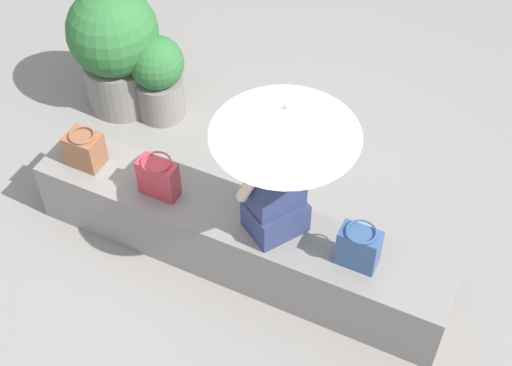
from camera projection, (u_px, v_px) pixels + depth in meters
name	position (u px, v px, depth m)	size (l,w,h in m)	color
ground_plane	(239.00, 260.00, 5.08)	(14.00, 14.00, 0.00)	gray
stone_bench	(238.00, 238.00, 4.91)	(2.86, 0.48, 0.48)	gray
person_seated	(276.00, 185.00, 4.38)	(0.42, 0.50, 0.90)	navy
parasol	(286.00, 121.00, 3.98)	(0.85, 0.85, 1.04)	#B7B7BC
handbag_black	(158.00, 178.00, 4.75)	(0.26, 0.19, 0.29)	#B2333D
tote_bag_canvas	(85.00, 149.00, 4.96)	(0.23, 0.18, 0.26)	brown
shoulder_bag_spare	(359.00, 247.00, 4.37)	(0.25, 0.18, 0.29)	#335184
planter_near	(115.00, 46.00, 5.79)	(0.71, 0.71, 1.06)	gray
planter_far	(158.00, 76.00, 5.84)	(0.43, 0.43, 0.73)	gray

